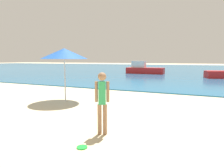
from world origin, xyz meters
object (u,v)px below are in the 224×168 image
Objects in this scene: beach_umbrella at (64,54)px; frisbee at (82,147)px; boat_far at (144,69)px; person_standing at (102,100)px.

frisbee is at bearing -48.89° from beach_umbrella.
boat_far is at bearing 94.62° from beach_umbrella.
boat_far is 17.88m from beach_umbrella.
frisbee is at bearing 64.97° from person_standing.
frisbee is (-0.03, -0.87, -0.85)m from person_standing.
frisbee is 22.07m from boat_far.
person_standing is at bearing -77.51° from boat_far.
beach_umbrella is at bearing -85.88° from boat_far.
boat_far is at bearing 102.41° from frisbee.
boat_far reaches higher than person_standing.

